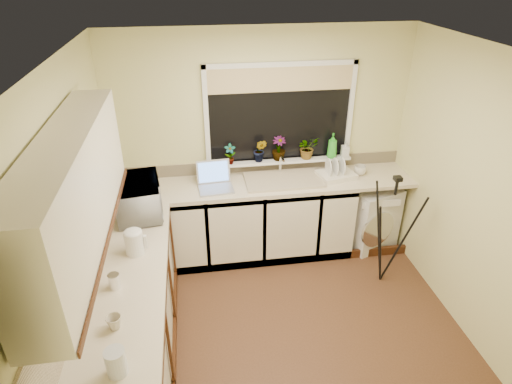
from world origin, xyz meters
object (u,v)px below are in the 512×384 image
object	(u,v)px
laptop	(215,181)
plant_c	(279,148)
washing_machine	(369,215)
steel_jar	(114,281)
cup_back	(360,170)
plant_a	(230,154)
tripod	(389,231)
plant_b	(260,150)
microwave	(138,198)
plant_d	(307,147)
glass_jug	(116,362)
kettle	(134,243)
cup_left	(114,322)
soap_bottle_clear	(345,149)
dish_rack	(336,175)
soap_bottle_green	(332,146)

from	to	relation	value
laptop	plant_c	world-z (taller)	plant_c
washing_machine	steel_jar	distance (m)	3.04
steel_jar	cup_back	xyz separation A→B (m)	(2.43, 1.50, -0.01)
laptop	plant_a	distance (m)	0.35
tripod	cup_back	bearing A→B (deg)	114.95
plant_a	plant_b	size ratio (longest dim) A/B	0.88
microwave	plant_d	bearing A→B (deg)	-77.29
glass_jug	kettle	bearing A→B (deg)	90.15
cup_back	cup_left	size ratio (longest dim) A/B	1.33
plant_d	soap_bottle_clear	distance (m)	0.43
dish_rack	tripod	xyz separation A→B (m)	(0.35, -0.68, -0.32)
washing_machine	plant_a	distance (m)	1.78
plant_a	cup_back	distance (m)	1.44
microwave	plant_c	xyz separation A→B (m)	(1.45, 0.67, 0.12)
soap_bottle_green	cup_left	xyz separation A→B (m)	(-2.10, -2.08, -0.24)
glass_jug	cup_back	world-z (taller)	glass_jug
tripod	plant_b	xyz separation A→B (m)	(-1.16, 0.90, 0.57)
soap_bottle_green	dish_rack	bearing A→B (deg)	-89.87
plant_a	steel_jar	bearing A→B (deg)	-121.31
plant_a	cup_back	world-z (taller)	plant_a
dish_rack	plant_d	bearing A→B (deg)	128.32
laptop	glass_jug	size ratio (longest dim) A/B	2.14
laptop	cup_left	xyz separation A→B (m)	(-0.78, -1.86, -0.02)
plant_d	soap_bottle_green	world-z (taller)	soap_bottle_green
tripod	plant_a	xyz separation A→B (m)	(-1.48, 0.88, 0.55)
tripod	plant_b	bearing A→B (deg)	161.33
washing_machine	plant_a	world-z (taller)	plant_a
soap_bottle_clear	cup_back	xyz separation A→B (m)	(0.13, -0.18, -0.19)
laptop	cup_back	distance (m)	1.60
plant_c	soap_bottle_clear	bearing A→B (deg)	-2.27
tripod	cup_back	world-z (taller)	tripod
plant_d	cup_left	xyz separation A→B (m)	(-1.82, -2.10, -0.23)
steel_jar	dish_rack	bearing A→B (deg)	34.38
plant_b	cup_left	world-z (taller)	plant_b
laptop	cup_left	size ratio (longest dim) A/B	3.69
washing_machine	soap_bottle_clear	bearing A→B (deg)	126.19
washing_machine	dish_rack	distance (m)	0.71
glass_jug	steel_jar	world-z (taller)	glass_jug
washing_machine	tripod	world-z (taller)	tripod
dish_rack	plant_d	distance (m)	0.44
kettle	plant_b	bearing A→B (deg)	46.05
soap_bottle_clear	cup_left	world-z (taller)	soap_bottle_clear
microwave	plant_c	size ratio (longest dim) A/B	2.22
plant_b	cup_back	bearing A→B (deg)	-9.89
soap_bottle_green	cup_left	size ratio (longest dim) A/B	2.75
plant_c	microwave	bearing A→B (deg)	-155.40
plant_d	cup_left	distance (m)	2.79
washing_machine	cup_left	size ratio (longest dim) A/B	7.34
dish_rack	plant_b	bearing A→B (deg)	152.84
tripod	cup_left	bearing A→B (deg)	-134.90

